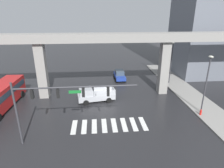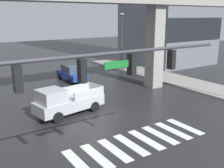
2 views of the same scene
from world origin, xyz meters
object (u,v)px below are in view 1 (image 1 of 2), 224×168
(traffic_signal_mast, at_px, (57,98))
(street_lamp_far_north, at_px, (161,52))
(fire_hydrant, at_px, (201,113))
(street_lamp_mid_block, at_px, (172,58))
(sedan_blue, at_px, (119,75))
(pickup_truck, at_px, (94,95))
(street_lamp_near_corner, at_px, (207,78))

(traffic_signal_mast, relative_size, street_lamp_far_north, 1.50)
(street_lamp_far_north, height_order, fire_hydrant, street_lamp_far_north)
(street_lamp_mid_block, bearing_deg, traffic_signal_mast, -138.02)
(sedan_blue, relative_size, street_lamp_far_north, 0.60)
(street_lamp_mid_block, relative_size, street_lamp_far_north, 1.00)
(sedan_blue, bearing_deg, street_lamp_mid_block, -20.25)
(pickup_truck, relative_size, street_lamp_far_north, 0.74)
(traffic_signal_mast, distance_m, street_lamp_mid_block, 22.00)
(sedan_blue, relative_size, fire_hydrant, 5.11)
(street_lamp_mid_block, distance_m, street_lamp_far_north, 5.45)
(street_lamp_near_corner, distance_m, fire_hydrant, 4.19)
(traffic_signal_mast, bearing_deg, street_lamp_near_corner, 13.96)
(street_lamp_near_corner, bearing_deg, sedan_blue, 121.46)
(sedan_blue, xyz_separation_m, street_lamp_near_corner, (8.41, -13.75, 3.70))
(pickup_truck, relative_size, sedan_blue, 1.23)
(pickup_truck, bearing_deg, street_lamp_near_corner, -19.17)
(pickup_truck, bearing_deg, street_lamp_far_north, 41.18)
(street_lamp_mid_block, bearing_deg, sedan_blue, 159.75)
(street_lamp_mid_block, bearing_deg, street_lamp_near_corner, -90.00)
(traffic_signal_mast, height_order, street_lamp_near_corner, street_lamp_near_corner)
(sedan_blue, height_order, street_lamp_near_corner, street_lamp_near_corner)
(pickup_truck, relative_size, traffic_signal_mast, 0.49)
(sedan_blue, xyz_separation_m, traffic_signal_mast, (-7.94, -17.82, 3.81))
(sedan_blue, relative_size, traffic_signal_mast, 0.40)
(pickup_truck, bearing_deg, traffic_signal_mast, -110.25)
(fire_hydrant, bearing_deg, sedan_blue, 119.14)
(traffic_signal_mast, xyz_separation_m, fire_hydrant, (15.96, 3.45, -4.23))
(traffic_signal_mast, relative_size, street_lamp_mid_block, 1.50)
(sedan_blue, xyz_separation_m, street_lamp_far_north, (8.41, 2.34, 3.70))
(street_lamp_far_north, bearing_deg, pickup_truck, -138.82)
(pickup_truck, relative_size, fire_hydrant, 6.29)
(street_lamp_near_corner, height_order, fire_hydrant, street_lamp_near_corner)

